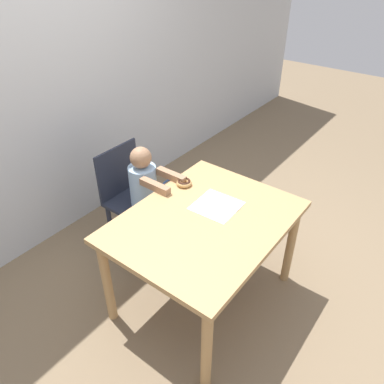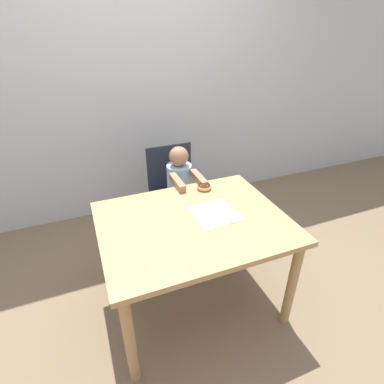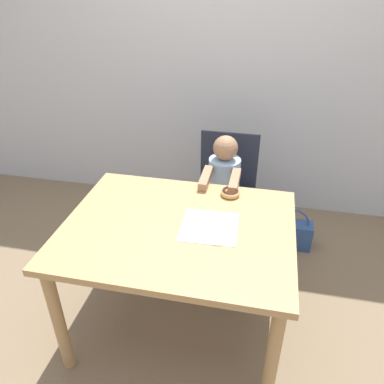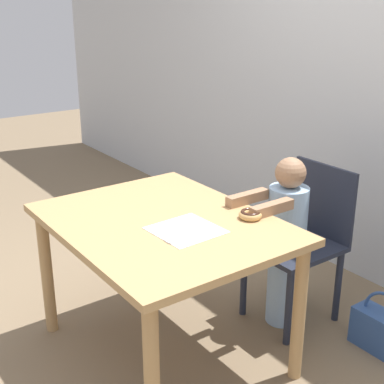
{
  "view_description": "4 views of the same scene",
  "coord_description": "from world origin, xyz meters",
  "px_view_note": "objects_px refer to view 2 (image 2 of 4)",
  "views": [
    {
      "loc": [
        -1.46,
        -1.01,
        2.12
      ],
      "look_at": [
        0.04,
        0.13,
        0.82
      ],
      "focal_mm": 35.0,
      "sensor_mm": 36.0,
      "label": 1
    },
    {
      "loc": [
        -0.56,
        -1.38,
        1.76
      ],
      "look_at": [
        0.04,
        0.13,
        0.82
      ],
      "focal_mm": 28.0,
      "sensor_mm": 36.0,
      "label": 2
    },
    {
      "loc": [
        0.38,
        -1.44,
        1.79
      ],
      "look_at": [
        0.04,
        0.13,
        0.82
      ],
      "focal_mm": 35.0,
      "sensor_mm": 36.0,
      "label": 3
    },
    {
      "loc": [
        1.88,
        -1.2,
        1.64
      ],
      "look_at": [
        0.04,
        0.13,
        0.82
      ],
      "focal_mm": 50.0,
      "sensor_mm": 36.0,
      "label": 4
    }
  ],
  "objects_px": {
    "child_figure": "(180,197)",
    "handbag": "(219,209)",
    "donut": "(204,187)",
    "chair": "(175,194)"
  },
  "relations": [
    {
      "from": "child_figure",
      "to": "donut",
      "type": "relative_size",
      "value": 8.63
    },
    {
      "from": "donut",
      "to": "handbag",
      "type": "bearing_deg",
      "value": 52.34
    },
    {
      "from": "handbag",
      "to": "chair",
      "type": "bearing_deg",
      "value": -169.64
    },
    {
      "from": "handbag",
      "to": "child_figure",
      "type": "bearing_deg",
      "value": -156.12
    },
    {
      "from": "donut",
      "to": "handbag",
      "type": "height_order",
      "value": "donut"
    },
    {
      "from": "child_figure",
      "to": "handbag",
      "type": "bearing_deg",
      "value": 23.88
    },
    {
      "from": "chair",
      "to": "donut",
      "type": "bearing_deg",
      "value": -80.42
    },
    {
      "from": "donut",
      "to": "handbag",
      "type": "relative_size",
      "value": 0.33
    },
    {
      "from": "child_figure",
      "to": "donut",
      "type": "xyz_separation_m",
      "value": [
        0.07,
        -0.32,
        0.25
      ]
    },
    {
      "from": "chair",
      "to": "child_figure",
      "type": "bearing_deg",
      "value": -90.0
    }
  ]
}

